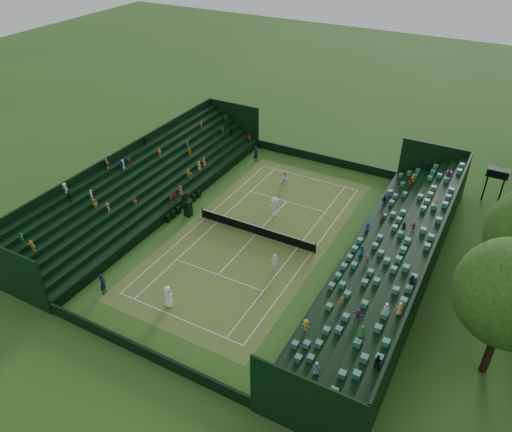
{
  "coord_description": "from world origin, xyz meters",
  "views": [
    {
      "loc": [
        17.5,
        -32.11,
        26.32
      ],
      "look_at": [
        0.0,
        0.0,
        2.0
      ],
      "focal_mm": 35.0,
      "sensor_mm": 36.0,
      "label": 1
    }
  ],
  "objects_px": {
    "umpire_chair": "(188,206)",
    "player_near_east": "(275,263)",
    "player_far_west": "(285,178)",
    "player_far_east": "(275,207)",
    "tennis_net": "(256,230)",
    "player_near_west": "(168,297)"
  },
  "relations": [
    {
      "from": "umpire_chair",
      "to": "player_near_east",
      "type": "relative_size",
      "value": 1.43
    },
    {
      "from": "player_near_east",
      "to": "player_far_west",
      "type": "distance_m",
      "value": 14.14
    },
    {
      "from": "player_near_east",
      "to": "umpire_chair",
      "type": "bearing_deg",
      "value": -44.81
    },
    {
      "from": "tennis_net",
      "to": "player_near_east",
      "type": "bearing_deg",
      "value": -45.07
    },
    {
      "from": "player_near_east",
      "to": "player_near_west",
      "type": "bearing_deg",
      "value": 28.05
    },
    {
      "from": "umpire_chair",
      "to": "player_near_west",
      "type": "height_order",
      "value": "umpire_chair"
    },
    {
      "from": "tennis_net",
      "to": "player_near_east",
      "type": "relative_size",
      "value": 6.65
    },
    {
      "from": "player_near_east",
      "to": "player_far_west",
      "type": "height_order",
      "value": "player_near_east"
    },
    {
      "from": "player_near_east",
      "to": "tennis_net",
      "type": "bearing_deg",
      "value": -72.54
    },
    {
      "from": "player_far_west",
      "to": "player_far_east",
      "type": "relative_size",
      "value": 0.81
    },
    {
      "from": "player_far_west",
      "to": "player_far_east",
      "type": "height_order",
      "value": "player_far_east"
    },
    {
      "from": "tennis_net",
      "to": "player_near_east",
      "type": "distance_m",
      "value": 5.36
    },
    {
      "from": "player_near_east",
      "to": "player_far_west",
      "type": "bearing_deg",
      "value": -94.87
    },
    {
      "from": "player_far_west",
      "to": "player_near_east",
      "type": "bearing_deg",
      "value": -58.44
    },
    {
      "from": "umpire_chair",
      "to": "player_near_east",
      "type": "xyz_separation_m",
      "value": [
        10.92,
        -3.41,
        -0.2
      ]
    },
    {
      "from": "player_near_east",
      "to": "player_far_west",
      "type": "xyz_separation_m",
      "value": [
        -5.43,
        13.05,
        -0.08
      ]
    },
    {
      "from": "umpire_chair",
      "to": "player_far_east",
      "type": "relative_size",
      "value": 1.27
    },
    {
      "from": "player_near_west",
      "to": "player_far_west",
      "type": "distance_m",
      "value": 20.45
    },
    {
      "from": "tennis_net",
      "to": "player_far_east",
      "type": "height_order",
      "value": "player_far_east"
    },
    {
      "from": "player_far_west",
      "to": "player_far_east",
      "type": "xyz_separation_m",
      "value": [
        1.72,
        -5.68,
        0.19
      ]
    },
    {
      "from": "tennis_net",
      "to": "player_far_west",
      "type": "bearing_deg",
      "value": 100.13
    },
    {
      "from": "player_far_east",
      "to": "player_far_west",
      "type": "bearing_deg",
      "value": 69.19
    }
  ]
}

